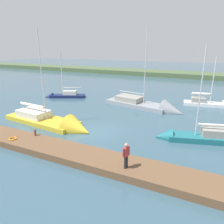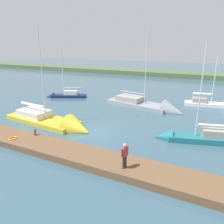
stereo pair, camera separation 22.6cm
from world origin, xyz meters
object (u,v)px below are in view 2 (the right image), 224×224
object	(u,v)px
sailboat_outer_mooring	(151,107)
sailboat_far_right	(65,96)
sailboat_near_dock	(193,138)
life_ring_buoy	(13,138)
mooring_post_near	(35,132)
sailboat_far_left	(213,105)
sailboat_behind_pier	(57,124)
person_on_dock	(125,154)

from	to	relation	value
sailboat_outer_mooring	sailboat_far_right	world-z (taller)	sailboat_outer_mooring
sailboat_outer_mooring	sailboat_near_dock	bearing A→B (deg)	-41.05
sailboat_outer_mooring	sailboat_far_right	bearing A→B (deg)	-168.89
life_ring_buoy	sailboat_near_dock	bearing A→B (deg)	-151.10
mooring_post_near	life_ring_buoy	size ratio (longest dim) A/B	0.87
sailboat_outer_mooring	sailboat_far_left	xyz separation A→B (m)	(-7.54, -5.00, -0.01)
sailboat_near_dock	sailboat_behind_pier	bearing A→B (deg)	-5.21
mooring_post_near	sailboat_far_left	size ratio (longest dim) A/B	0.07
sailboat_behind_pier	sailboat_far_right	bearing A→B (deg)	130.27
person_on_dock	life_ring_buoy	bearing A→B (deg)	-164.47
sailboat_far_left	sailboat_behind_pier	bearing A→B (deg)	-142.95
sailboat_far_left	sailboat_outer_mooring	bearing A→B (deg)	-156.02
mooring_post_near	sailboat_behind_pier	size ratio (longest dim) A/B	0.05
life_ring_buoy	person_on_dock	distance (m)	10.35
mooring_post_near	person_on_dock	world-z (taller)	person_on_dock
mooring_post_near	sailboat_outer_mooring	world-z (taller)	sailboat_outer_mooring
life_ring_buoy	sailboat_behind_pier	xyz separation A→B (m)	(-0.40, -5.17, -0.38)
sailboat_far_right	sailboat_near_dock	distance (m)	22.47
life_ring_buoy	sailboat_far_left	xyz separation A→B (m)	(-15.14, -20.77, -0.43)
life_ring_buoy	sailboat_near_dock	distance (m)	15.75
sailboat_far_right	person_on_dock	world-z (taller)	sailboat_far_right
life_ring_buoy	sailboat_far_right	size ratio (longest dim) A/B	0.08
sailboat_far_right	sailboat_behind_pier	xyz separation A→B (m)	(-7.48, 10.77, 0.06)
sailboat_behind_pier	person_on_dock	distance (m)	11.23
mooring_post_near	person_on_dock	distance (m)	9.28
life_ring_buoy	sailboat_far_left	bearing A→B (deg)	-126.10
sailboat_far_left	life_ring_buoy	bearing A→B (deg)	-135.66
sailboat_outer_mooring	sailboat_far_left	world-z (taller)	sailboat_outer_mooring
sailboat_behind_pier	sailboat_near_dock	bearing A→B (deg)	15.83
sailboat_far_right	sailboat_near_dock	bearing A→B (deg)	133.44
sailboat_outer_mooring	person_on_dock	size ratio (longest dim) A/B	6.74
sailboat_near_dock	life_ring_buoy	bearing A→B (deg)	13.35
sailboat_outer_mooring	life_ring_buoy	bearing A→B (deg)	-103.96
sailboat_near_dock	sailboat_far_left	size ratio (longest dim) A/B	1.17
life_ring_buoy	sailboat_near_dock	size ratio (longest dim) A/B	0.07
sailboat_outer_mooring	sailboat_near_dock	world-z (taller)	sailboat_outer_mooring
sailboat_behind_pier	person_on_dock	bearing A→B (deg)	-21.83
life_ring_buoy	person_on_dock	size ratio (longest dim) A/B	0.38
sailboat_near_dock	sailboat_far_left	xyz separation A→B (m)	(-1.36, -13.16, -0.04)
life_ring_buoy	sailboat_far_left	distance (m)	25.70
mooring_post_near	sailboat_outer_mooring	size ratio (longest dim) A/B	0.05
sailboat_behind_pier	person_on_dock	world-z (taller)	sailboat_behind_pier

